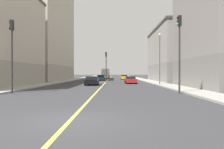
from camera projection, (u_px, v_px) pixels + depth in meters
ground_plane at (70, 121)px, 8.09m from camera, size 400.00×400.00×0.00m
sidewalk_left at (142, 79)px, 56.99m from camera, size 2.66×168.00×0.15m
sidewalk_right at (74, 79)px, 57.19m from camera, size 2.66×168.00×0.15m
lane_center_stripe at (108, 80)px, 57.09m from camera, size 0.16×154.00×0.01m
building_left_mid at (176, 55)px, 45.59m from camera, size 8.94×20.36×11.31m
building_right_midblock at (46, 30)px, 51.30m from camera, size 8.94×25.47×24.13m
traffic_light_left_near at (179, 44)px, 18.65m from camera, size 0.40×0.32×6.80m
traffic_light_right_near at (12, 46)px, 18.81m from camera, size 0.40×0.32×6.46m
traffic_light_median_far at (106, 63)px, 42.65m from camera, size 0.40×0.32×5.96m
street_lamp_left_near at (160, 54)px, 31.51m from camera, size 0.36×0.36×7.47m
car_red at (130, 80)px, 36.36m from camera, size 1.91×4.17×1.25m
car_yellow at (124, 77)px, 58.73m from camera, size 1.97×4.62×1.31m
car_black at (92, 81)px, 31.78m from camera, size 1.99×4.47×1.30m
car_teal at (101, 78)px, 51.88m from camera, size 2.07×4.46×1.33m
box_truck at (106, 73)px, 71.57m from camera, size 2.52×7.42×3.14m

